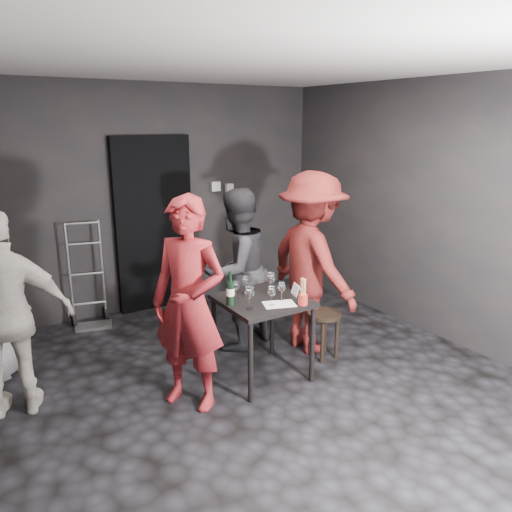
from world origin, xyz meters
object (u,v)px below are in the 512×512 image
man_maroon (312,245)px  bystander_cream (5,306)px  wine_bottle (230,292)px  stool (324,322)px  tasting_table (262,309)px  server_red (188,288)px  hand_truck (90,307)px  breadstick_cup (303,292)px  woman_black (236,263)px

man_maroon → bystander_cream: man_maroon is taller
man_maroon → wine_bottle: size_ratio=7.35×
man_maroon → bystander_cream: (-2.71, 0.30, -0.18)m
stool → wine_bottle: size_ratio=1.59×
tasting_table → stool: tasting_table is taller
stool → man_maroon: man_maroon is taller
server_red → wine_bottle: size_ratio=6.78×
tasting_table → wine_bottle: size_ratio=2.54×
tasting_table → server_red: (-0.73, -0.06, 0.35)m
stool → wine_bottle: 1.14m
man_maroon → bystander_cream: 2.73m
hand_truck → tasting_table: size_ratio=1.60×
tasting_table → breadstick_cup: size_ratio=2.95×
stool → server_red: size_ratio=0.23×
tasting_table → breadstick_cup: breadstick_cup is taller
server_red → breadstick_cup: 0.98m
bystander_cream → man_maroon: bearing=-170.0°
stool → server_red: bearing=-177.6°
tasting_table → hand_truck: bearing=116.9°
tasting_table → wine_bottle: 0.38m
server_red → man_maroon: (1.47, 0.31, 0.08)m
breadstick_cup → tasting_table: bearing=124.0°
server_red → woman_black: 1.15m
bystander_cream → tasting_table: bearing=-179.0°
server_red → woman_black: bearing=95.3°
hand_truck → server_red: size_ratio=0.60×
breadstick_cup → server_red: bearing=165.4°
tasting_table → bystander_cream: bearing=164.5°
hand_truck → wine_bottle: 2.23m
stool → woman_black: bearing=130.1°
man_maroon → wine_bottle: 1.09m
woman_black → wine_bottle: size_ratio=6.03×
hand_truck → stool: (1.74, -2.03, 0.15)m
woman_black → wine_bottle: 0.80m
woman_black → breadstick_cup: (0.08, -1.00, -0.03)m
man_maroon → wine_bottle: man_maroon is taller
stool → tasting_table: bearing=179.6°
server_red → breadstick_cup: server_red is taller
tasting_table → bystander_cream: 2.07m
wine_bottle → breadstick_cup: bearing=-32.4°
man_maroon → wine_bottle: (-1.04, -0.22, -0.22)m
breadstick_cup → wine_bottle: bearing=147.6°
woman_black → man_maroon: size_ratio=0.82×
server_red → man_maroon: bearing=66.2°
stool → breadstick_cup: bearing=-148.8°
tasting_table → bystander_cream: (-1.98, 0.55, 0.25)m
man_maroon → bystander_cream: size_ratio=1.20×
tasting_table → server_red: server_red is taller
tasting_table → woman_black: (0.13, 0.69, 0.24)m
hand_truck → woman_black: size_ratio=0.67×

